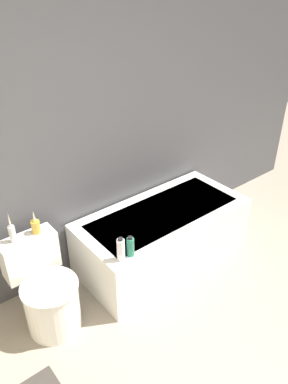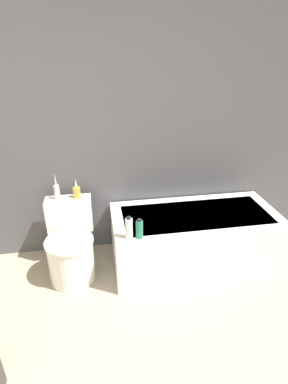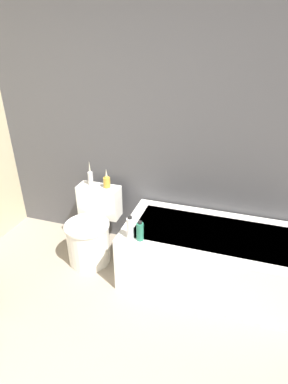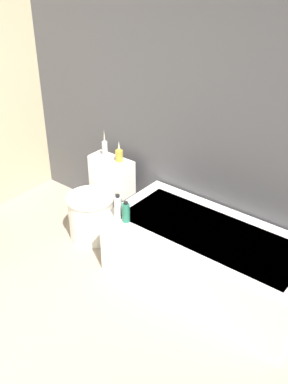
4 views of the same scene
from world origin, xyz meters
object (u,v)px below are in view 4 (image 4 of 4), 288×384
(bathtub, at_px, (208,259))
(shampoo_bottle_tall, at_px, (118,207))
(toilet, at_px, (97,206))
(shampoo_bottle_short, at_px, (126,212))
(vase_silver, at_px, (119,154))
(vase_gold, at_px, (105,147))

(bathtub, height_order, shampoo_bottle_tall, shampoo_bottle_tall)
(toilet, xyz_separation_m, shampoo_bottle_short, (0.60, -0.27, 0.31))
(bathtub, height_order, vase_silver, vase_silver)
(vase_silver, height_order, shampoo_bottle_short, vase_silver)
(bathtub, xyz_separation_m, vase_gold, (-1.27, 0.22, 0.50))
(toilet, distance_m, vase_gold, 0.54)
(vase_gold, height_order, shampoo_bottle_tall, vase_gold)
(vase_gold, relative_size, shampoo_bottle_short, 1.45)
(vase_silver, distance_m, shampoo_bottle_short, 0.73)
(vase_silver, bearing_deg, vase_gold, 178.18)
(bathtub, xyz_separation_m, shampoo_bottle_tall, (-0.67, -0.28, 0.35))
(bathtub, bearing_deg, toilet, -179.48)
(bathtub, height_order, vase_gold, vase_gold)
(bathtub, xyz_separation_m, vase_silver, (-1.09, 0.22, 0.48))
(toilet, distance_m, shampoo_bottle_tall, 0.66)
(vase_gold, distance_m, shampoo_bottle_tall, 0.80)
(vase_silver, bearing_deg, bathtub, -11.30)
(vase_gold, distance_m, shampoo_bottle_short, 0.87)
(shampoo_bottle_short, bearing_deg, shampoo_bottle_tall, 177.15)
(toilet, xyz_separation_m, shampoo_bottle_tall, (0.51, -0.27, 0.32))
(vase_silver, xyz_separation_m, shampoo_bottle_tall, (0.42, -0.50, -0.13))
(bathtub, relative_size, vase_silver, 8.06)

